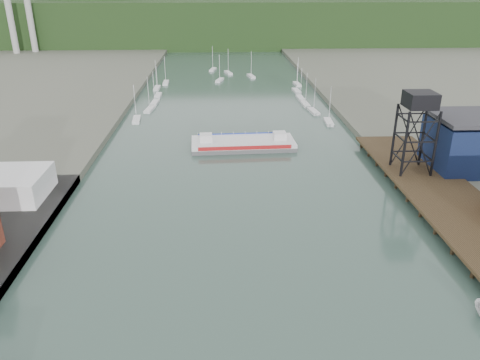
{
  "coord_description": "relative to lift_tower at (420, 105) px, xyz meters",
  "views": [
    {
      "loc": [
        -3.48,
        -28.43,
        37.99
      ],
      "look_at": [
        0.06,
        50.15,
        4.0
      ],
      "focal_mm": 35.0,
      "sensor_mm": 36.0,
      "label": 1
    }
  ],
  "objects": [
    {
      "name": "lift_tower",
      "position": [
        0.0,
        0.0,
        0.0
      ],
      "size": [
        6.5,
        6.5,
        16.0
      ],
      "color": "black",
      "rests_on": "east_pier"
    },
    {
      "name": "chain_ferry",
      "position": [
        -32.87,
        21.59,
        -14.62
      ],
      "size": [
        25.36,
        11.2,
        3.59
      ],
      "rotation": [
        0.0,
        0.0,
        0.05
      ],
      "color": "#535355",
      "rests_on": "ground"
    },
    {
      "name": "east_pier",
      "position": [
        2.0,
        -13.0,
        -13.75
      ],
      "size": [
        14.0,
        70.0,
        2.45
      ],
      "color": "black",
      "rests_on": "ground"
    },
    {
      "name": "marina_sailboats",
      "position": [
        -34.92,
        80.46,
        -15.3
      ],
      "size": [
        57.71,
        92.65,
        0.9
      ],
      "color": "silver",
      "rests_on": "ground"
    },
    {
      "name": "distant_hills",
      "position": [
        -38.98,
        243.35,
        -5.27
      ],
      "size": [
        500.0,
        120.0,
        80.0
      ],
      "color": "black",
      "rests_on": "ground"
    }
  ]
}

